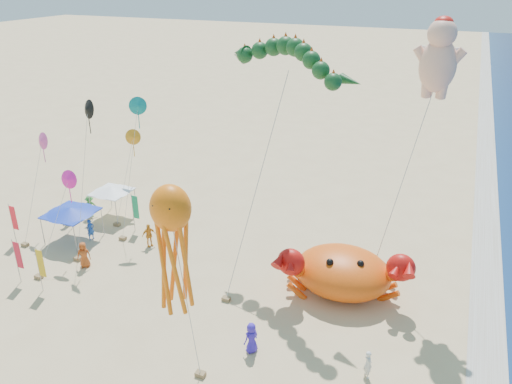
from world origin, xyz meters
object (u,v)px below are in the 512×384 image
at_px(crab_inflatable, 342,271).
at_px(canopy_white, 112,190).
at_px(octopus_kite, 173,240).
at_px(cherub_kite, 439,56).
at_px(canopy_blue, 70,211).
at_px(dragon_kite, 287,63).

relative_size(crab_inflatable, canopy_white, 2.68).
distance_m(crab_inflatable, octopus_kite, 13.67).
xyz_separation_m(cherub_kite, canopy_blue, (-23.91, -5.03, -11.90)).
bearing_deg(cherub_kite, crab_inflatable, -133.20).
height_order(crab_inflatable, canopy_white, crab_inflatable).
bearing_deg(dragon_kite, crab_inflatable, -28.82).
distance_m(cherub_kite, canopy_blue, 27.18).
xyz_separation_m(octopus_kite, canopy_white, (-14.73, 13.88, -5.87)).
height_order(octopus_kite, canopy_white, octopus_kite).
bearing_deg(dragon_kite, canopy_white, 178.39).
relative_size(crab_inflatable, cherub_kite, 0.50).
height_order(dragon_kite, cherub_kite, cherub_kite).
bearing_deg(octopus_kite, cherub_kite, 58.90).
xyz_separation_m(canopy_blue, canopy_white, (0.38, 4.33, -0.00)).
height_order(crab_inflatable, dragon_kite, dragon_kite).
bearing_deg(canopy_blue, octopus_kite, -32.30).
xyz_separation_m(cherub_kite, canopy_white, (-23.53, -0.70, -11.90)).
distance_m(canopy_blue, canopy_white, 4.34).
relative_size(octopus_kite, canopy_blue, 3.01).
bearing_deg(crab_inflatable, canopy_white, 170.98).
distance_m(octopus_kite, canopy_blue, 18.82).
height_order(crab_inflatable, cherub_kite, cherub_kite).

